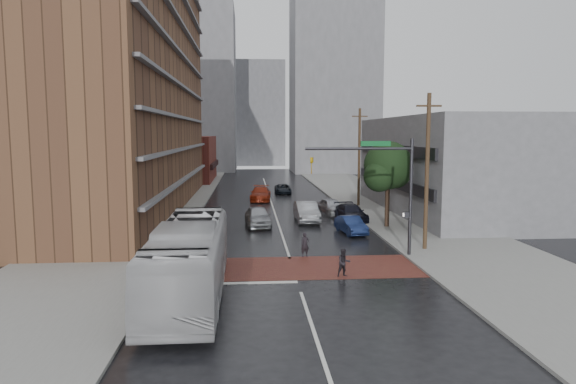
{
  "coord_description": "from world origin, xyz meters",
  "views": [
    {
      "loc": [
        -2.42,
        -27.49,
        7.52
      ],
      "look_at": [
        0.25,
        7.31,
        3.5
      ],
      "focal_mm": 32.0,
      "sensor_mm": 36.0,
      "label": 1
    }
  ],
  "objects": [
    {
      "name": "sidewalk_east",
      "position": [
        11.5,
        25.0,
        0.07
      ],
      "size": [
        9.0,
        90.0,
        0.15
      ],
      "primitive_type": "cube",
      "color": "gray",
      "rests_on": "ground"
    },
    {
      "name": "car_travel_b",
      "position": [
        2.46,
        15.37,
        0.84
      ],
      "size": [
        1.9,
        5.16,
        1.69
      ],
      "primitive_type": "imported",
      "rotation": [
        0.0,
        0.0,
        0.02
      ],
      "color": "#A9ACB1",
      "rests_on": "ground"
    },
    {
      "name": "distant_tower_center",
      "position": [
        0.0,
        95.0,
        12.0
      ],
      "size": [
        12.0,
        10.0,
        24.0
      ],
      "primitive_type": "cube",
      "color": "gray",
      "rests_on": "ground"
    },
    {
      "name": "car_parked_far",
      "position": [
        5.2,
        19.18,
        0.75
      ],
      "size": [
        2.56,
        4.66,
        1.5
      ],
      "primitive_type": "imported",
      "rotation": [
        0.0,
        0.0,
        0.19
      ],
      "color": "#ACADB4",
      "rests_on": "ground"
    },
    {
      "name": "car_travel_c",
      "position": [
        -1.13,
        29.41,
        0.78
      ],
      "size": [
        2.54,
        5.52,
        1.56
      ],
      "primitive_type": "imported",
      "rotation": [
        0.0,
        0.0,
        -0.07
      ],
      "color": "maroon",
      "rests_on": "ground"
    },
    {
      "name": "car_parked_near",
      "position": [
        5.2,
        10.0,
        0.66
      ],
      "size": [
        2.0,
        4.16,
        1.31
      ],
      "primitive_type": "imported",
      "rotation": [
        0.0,
        0.0,
        0.16
      ],
      "color": "#16234D",
      "rests_on": "ground"
    },
    {
      "name": "car_travel_a",
      "position": [
        -1.72,
        13.54,
        0.81
      ],
      "size": [
        2.3,
        4.89,
        1.62
      ],
      "primitive_type": "imported",
      "rotation": [
        0.0,
        0.0,
        0.09
      ],
      "color": "#9C9EA3",
      "rests_on": "ground"
    },
    {
      "name": "storefront_west",
      "position": [
        -12.0,
        54.0,
        3.5
      ],
      "size": [
        8.0,
        16.0,
        7.0
      ],
      "primitive_type": "cube",
      "color": "brown",
      "rests_on": "ground"
    },
    {
      "name": "signal_mast",
      "position": [
        5.85,
        2.5,
        4.73
      ],
      "size": [
        6.5,
        0.3,
        7.2
      ],
      "color": "#2D2D33",
      "rests_on": "ground"
    },
    {
      "name": "distant_tower_east",
      "position": [
        14.0,
        72.0,
        18.0
      ],
      "size": [
        16.0,
        14.0,
        36.0
      ],
      "primitive_type": "cube",
      "color": "gray",
      "rests_on": "ground"
    },
    {
      "name": "ground",
      "position": [
        0.0,
        0.0,
        0.0
      ],
      "size": [
        160.0,
        160.0,
        0.0
      ],
      "primitive_type": "plane",
      "color": "black",
      "rests_on": "ground"
    },
    {
      "name": "pedestrian_a",
      "position": [
        0.97,
        3.0,
        0.75
      ],
      "size": [
        0.63,
        0.5,
        1.5
      ],
      "primitive_type": "imported",
      "rotation": [
        0.0,
        0.0,
        0.29
      ],
      "color": "black",
      "rests_on": "ground"
    },
    {
      "name": "utility_pole_far",
      "position": [
        8.8,
        24.0,
        5.14
      ],
      "size": [
        1.6,
        0.26,
        10.0
      ],
      "color": "#473321",
      "rests_on": "ground"
    },
    {
      "name": "transit_bus",
      "position": [
        -5.17,
        -4.25,
        1.76
      ],
      "size": [
        3.03,
        12.63,
        3.51
      ],
      "primitive_type": "imported",
      "rotation": [
        0.0,
        0.0,
        0.01
      ],
      "color": "#B8B8BA",
      "rests_on": "ground"
    },
    {
      "name": "suv_travel",
      "position": [
        1.81,
        35.9,
        0.59
      ],
      "size": [
        2.02,
        4.29,
        1.19
      ],
      "primitive_type": "imported",
      "rotation": [
        0.0,
        0.0,
        -0.01
      ],
      "color": "black",
      "rests_on": "ground"
    },
    {
      "name": "sidewalk_west",
      "position": [
        -11.5,
        25.0,
        0.07
      ],
      "size": [
        9.0,
        90.0,
        0.15
      ],
      "primitive_type": "cube",
      "color": "gray",
      "rests_on": "ground"
    },
    {
      "name": "street_tree",
      "position": [
        8.52,
        12.03,
        4.73
      ],
      "size": [
        4.2,
        4.1,
        6.9
      ],
      "color": "#332319",
      "rests_on": "ground"
    },
    {
      "name": "apartment_block",
      "position": [
        -14.0,
        24.0,
        14.0
      ],
      "size": [
        10.0,
        44.0,
        28.0
      ],
      "primitive_type": "cube",
      "color": "brown",
      "rests_on": "ground"
    },
    {
      "name": "pedestrian_b",
      "position": [
        2.52,
        -1.5,
        0.75
      ],
      "size": [
        0.81,
        0.69,
        1.49
      ],
      "primitive_type": "imported",
      "rotation": [
        0.0,
        0.0,
        0.18
      ],
      "color": "black",
      "rests_on": "ground"
    },
    {
      "name": "utility_pole_near",
      "position": [
        8.8,
        4.0,
        5.14
      ],
      "size": [
        1.6,
        0.26,
        10.0
      ],
      "color": "#473321",
      "rests_on": "ground"
    },
    {
      "name": "distant_tower_west",
      "position": [
        -14.0,
        78.0,
        16.0
      ],
      "size": [
        18.0,
        16.0,
        32.0
      ],
      "primitive_type": "cube",
      "color": "gray",
      "rests_on": "ground"
    },
    {
      "name": "building_east",
      "position": [
        16.5,
        20.0,
        4.5
      ],
      "size": [
        11.0,
        26.0,
        9.0
      ],
      "primitive_type": "cube",
      "color": "gray",
      "rests_on": "ground"
    },
    {
      "name": "crosswalk",
      "position": [
        0.0,
        0.5,
        0.01
      ],
      "size": [
        14.0,
        5.0,
        0.02
      ],
      "primitive_type": "cube",
      "color": "brown",
      "rests_on": "ground"
    },
    {
      "name": "car_parked_mid",
      "position": [
        6.3,
        15.45,
        0.71
      ],
      "size": [
        2.5,
        5.09,
        1.42
      ],
      "primitive_type": "imported",
      "rotation": [
        0.0,
        0.0,
        0.11
      ],
      "color": "black",
      "rests_on": "ground"
    }
  ]
}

